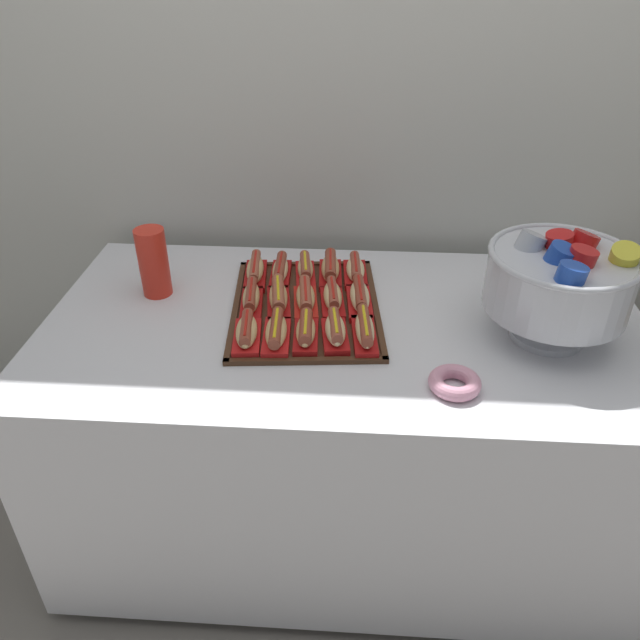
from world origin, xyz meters
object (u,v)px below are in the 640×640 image
buffet_table (343,424)px  hot_dog_3 (335,330)px  serving_tray (306,308)px  hot_dog_12 (305,270)px  hot_dog_2 (306,331)px  hot_dog_6 (278,298)px  punch_bowl (560,279)px  cup_stack (154,262)px  hot_dog_11 (280,271)px  hot_dog_8 (333,297)px  hot_dog_1 (276,332)px  donut (455,383)px  hot_dog_13 (330,269)px  hot_dog_14 (355,270)px  hot_dog_10 (255,270)px  hot_dog_9 (360,297)px  hot_dog_4 (365,330)px  hot_dog_5 (251,299)px  hot_dog_0 (247,332)px  hot_dog_7 (306,298)px

buffet_table → hot_dog_3: bearing=-102.7°
buffet_table → serving_tray: (-0.11, 0.05, 0.38)m
buffet_table → hot_dog_3: (-0.02, -0.10, 0.41)m
hot_dog_12 → hot_dog_2: bearing=-84.9°
hot_dog_3 → hot_dog_6: 0.22m
serving_tray → hot_dog_6: bearing=-174.9°
hot_dog_2 → hot_dog_6: 0.18m
punch_bowl → cup_stack: punch_bowl is taller
hot_dog_3 → hot_dog_11: size_ratio=0.90×
serving_tray → hot_dog_8: hot_dog_8 is taller
serving_tray → hot_dog_1: (-0.06, -0.17, 0.03)m
hot_dog_3 → donut: (0.28, -0.17, -0.02)m
hot_dog_13 → punch_bowl: bearing=-25.0°
hot_dog_11 → hot_dog_14: same height
hot_dog_3 → hot_dog_10: bearing=129.4°
hot_dog_9 → hot_dog_11: hot_dog_9 is taller
hot_dog_2 → hot_dog_11: 0.34m
hot_dog_4 → hot_dog_10: 0.45m
hot_dog_5 → buffet_table: bearing=-9.0°
serving_tray → hot_dog_0: size_ratio=3.36×
hot_dog_13 → hot_dog_7: bearing=-109.4°
hot_dog_7 → buffet_table: bearing=-26.0°
hot_dog_2 → hot_dog_13: size_ratio=0.88×
hot_dog_9 → donut: hot_dog_9 is taller
hot_dog_5 → hot_dog_11: (0.06, 0.17, -0.00)m
hot_dog_2 → cup_stack: size_ratio=0.78×
hot_dog_0 → punch_bowl: punch_bowl is taller
hot_dog_0 → hot_dog_6: hot_dog_6 is taller
hot_dog_9 → punch_bowl: punch_bowl is taller
hot_dog_9 → hot_dog_12: (-0.16, 0.15, 0.00)m
hot_dog_4 → hot_dog_5: size_ratio=1.03×
hot_dog_10 → hot_dog_13: (0.22, 0.02, 0.00)m
hot_dog_9 → hot_dog_8: bearing=-174.9°
hot_dog_2 → hot_dog_12: (-0.03, 0.33, 0.00)m
hot_dog_0 → hot_dog_6: 0.18m
hot_dog_1 → hot_dog_11: size_ratio=0.98×
hot_dog_4 → serving_tray: bearing=137.4°
hot_dog_9 → hot_dog_4: bearing=-84.9°
serving_tray → hot_dog_3: 0.18m
punch_bowl → buffet_table: bearing=175.3°
hot_dog_1 → punch_bowl: (0.70, 0.07, 0.14)m
hot_dog_4 → punch_bowl: size_ratio=0.51×
hot_dog_2 → punch_bowl: 0.64m
hot_dog_13 → donut: (0.31, -0.50, -0.02)m
hot_dog_3 → hot_dog_11: (-0.18, 0.32, -0.00)m
hot_dog_5 → punch_bowl: bearing=-6.1°
serving_tray → hot_dog_8: (0.07, 0.01, 0.03)m
buffet_table → cup_stack: (-0.55, 0.12, 0.47)m
hot_dog_0 → hot_dog_3: 0.23m
hot_dog_2 → hot_dog_12: size_ratio=0.96×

